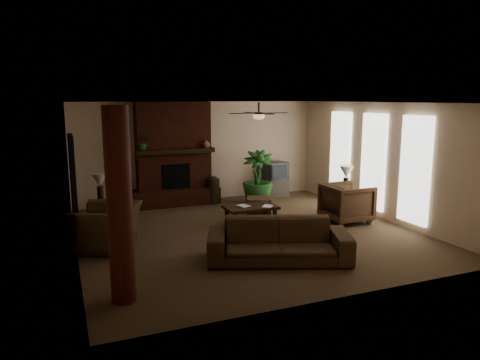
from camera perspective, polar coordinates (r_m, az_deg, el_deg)
name	(u,v)px	position (r m, az deg, el deg)	size (l,w,h in m)	color
room_shell	(247,169)	(9.53, 0.90, 1.37)	(7.00, 7.00, 7.00)	brown
fireplace	(174,163)	(12.35, -8.40, 2.19)	(2.40, 0.70, 2.80)	#4A1E13
windows	(373,162)	(11.47, 16.58, 2.23)	(0.08, 3.65, 2.35)	white
log_column	(120,207)	(6.48, -15.07, -3.30)	(0.36, 0.36, 2.80)	#5B2216
doorway	(73,182)	(10.62, -20.46, -0.26)	(0.10, 1.00, 2.10)	black
ceiling_fan	(259,115)	(9.85, 2.40, 8.27)	(1.35, 1.35, 0.37)	#2F2215
sofa	(279,234)	(8.10, 4.97, -6.85)	(2.54, 0.74, 0.99)	#48321E
armchair_left	(107,220)	(9.11, -16.56, -4.90)	(1.28, 0.83, 1.11)	#48321E
armchair_right	(347,201)	(10.84, 13.44, -2.62)	(0.98, 0.92, 1.01)	#48321E
coffee_table	(251,208)	(10.40, 1.37, -3.63)	(1.20, 0.70, 0.43)	black
ottoman	(259,206)	(11.41, 2.40, -3.27)	(0.60, 0.60, 0.40)	#48321E
tv_stand	(274,188)	(13.45, 4.29, -0.97)	(0.85, 0.50, 0.50)	#AFAFB1
tv	(275,171)	(13.38, 4.53, 1.18)	(0.72, 0.62, 0.52)	#353537
floor_vase	(213,188)	(12.45, -3.40, -1.03)	(0.34, 0.34, 0.77)	black
floor_plant	(257,189)	(12.35, 2.24, -1.19)	(0.83, 1.49, 0.83)	#295823
side_table_left	(99,213)	(10.89, -17.45, -4.00)	(0.50, 0.50, 0.55)	black
lamp_left	(100,182)	(10.73, -17.42, -0.24)	(0.39, 0.39, 0.65)	#2F2215
side_table_right	(344,202)	(11.75, 13.14, -2.76)	(0.50, 0.50, 0.55)	black
lamp_right	(346,174)	(11.68, 13.39, 0.78)	(0.46, 0.46, 0.65)	#2F2215
mantel_plant	(143,144)	(11.91, -12.24, 4.52)	(0.38, 0.42, 0.33)	#295823
mantel_vase	(206,144)	(12.22, -4.32, 4.62)	(0.22, 0.23, 0.22)	#93553A
book_a	(240,201)	(10.23, -0.02, -2.71)	(0.22, 0.03, 0.29)	#999999
book_b	(263,200)	(10.31, 2.96, -2.61)	(0.21, 0.02, 0.29)	#999999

